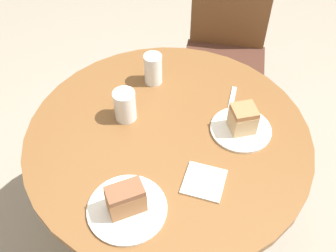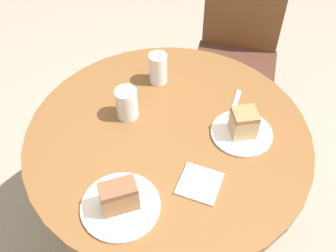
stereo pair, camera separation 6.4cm
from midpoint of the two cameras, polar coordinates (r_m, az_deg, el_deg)
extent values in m
plane|color=gray|center=(2.05, 0.92, -15.55)|extent=(8.00, 8.00, 0.00)
cylinder|color=brown|center=(2.04, 0.93, -15.39)|extent=(0.59, 0.59, 0.03)
cylinder|color=brown|center=(1.72, 1.08, -9.74)|extent=(0.11, 0.11, 0.72)
cylinder|color=brown|center=(1.41, 1.29, -1.53)|extent=(1.02, 1.02, 0.03)
cylinder|color=brown|center=(2.23, 3.52, 0.80)|extent=(0.04, 0.04, 0.41)
cylinder|color=brown|center=(2.22, 13.97, -1.11)|extent=(0.04, 0.04, 0.41)
cylinder|color=brown|center=(2.54, 5.53, 7.72)|extent=(0.04, 0.04, 0.41)
cylinder|color=brown|center=(2.54, 14.75, 6.05)|extent=(0.04, 0.04, 0.41)
cube|color=#47281E|center=(2.23, 10.17, 7.63)|extent=(0.53, 0.54, 0.03)
cube|color=brown|center=(2.29, 11.65, 15.37)|extent=(0.43, 0.09, 0.41)
cylinder|color=silver|center=(1.43, 11.88, -1.04)|extent=(0.22, 0.22, 0.01)
cylinder|color=silver|center=(1.23, -5.40, -11.54)|extent=(0.24, 0.24, 0.01)
cube|color=tan|center=(1.39, 12.16, 0.18)|extent=(0.11, 0.11, 0.08)
cube|color=#9E6B42|center=(1.36, 12.49, 1.60)|extent=(0.11, 0.11, 0.02)
cube|color=#9E6B42|center=(1.19, -5.55, -10.42)|extent=(0.13, 0.12, 0.08)
cube|color=brown|center=(1.15, -5.73, -9.09)|extent=(0.12, 0.12, 0.02)
cylinder|color=silver|center=(1.44, -4.68, 2.63)|extent=(0.07, 0.07, 0.07)
cylinder|color=white|center=(1.43, -4.73, 3.27)|extent=(0.08, 0.08, 0.12)
cylinder|color=silver|center=(1.58, -0.27, 7.58)|extent=(0.06, 0.06, 0.07)
cylinder|color=white|center=(1.56, -0.27, 8.33)|extent=(0.07, 0.07, 0.13)
cube|color=silver|center=(1.27, 6.05, -8.35)|extent=(0.13, 0.13, 0.01)
cube|color=silver|center=(1.52, 10.80, 2.79)|extent=(0.03, 0.19, 0.00)
camera|label=1|loc=(0.03, -88.67, 1.46)|focal=42.00mm
camera|label=2|loc=(0.03, 91.33, -1.46)|focal=42.00mm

